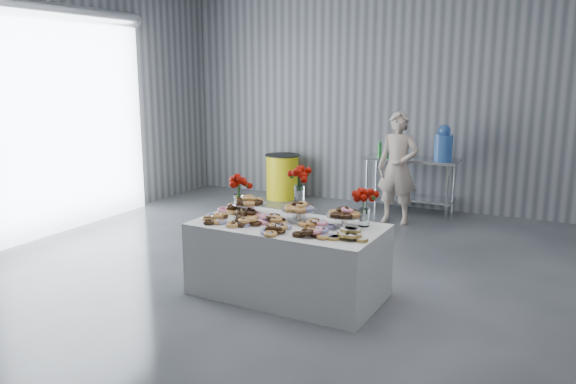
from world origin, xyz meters
name	(u,v)px	position (x,y,z in m)	size (l,w,h in m)	color
ground	(280,297)	(0.00, 0.00, 0.00)	(9.00, 9.00, 0.00)	#383B40
room_walls	(257,30)	(-0.27, 0.07, 2.64)	(8.04, 9.04, 4.02)	gray
display_table	(288,260)	(0.03, 0.10, 0.38)	(1.90, 1.00, 0.75)	white
prep_table	(410,175)	(0.25, 4.10, 0.62)	(1.50, 0.60, 0.90)	silver
donut_mounds	(285,221)	(0.03, 0.05, 0.80)	(1.80, 0.80, 0.09)	#B89343
cake_stand_left	(249,202)	(-0.51, 0.27, 0.89)	(0.36, 0.36, 0.17)	silver
cake_stand_mid	(299,208)	(0.09, 0.25, 0.89)	(0.36, 0.36, 0.17)	silver
cake_stand_right	(344,214)	(0.59, 0.23, 0.89)	(0.36, 0.36, 0.17)	silver
danish_pile	(352,233)	(0.78, -0.07, 0.81)	(0.48, 0.48, 0.11)	white
bouquet_left	(238,184)	(-0.71, 0.37, 1.05)	(0.26, 0.26, 0.42)	white
bouquet_right	(365,197)	(0.74, 0.38, 1.05)	(0.26, 0.26, 0.42)	white
bouquet_center	(299,181)	(0.00, 0.45, 1.13)	(0.26, 0.26, 0.57)	silver
water_jug	(443,144)	(0.75, 4.10, 1.15)	(0.28, 0.28, 0.55)	#3A6FC7
drink_bottles	(390,149)	(-0.07, 4.00, 1.04)	(0.54, 0.08, 0.27)	#268C33
person	(398,168)	(0.24, 3.38, 0.84)	(0.61, 0.40, 1.69)	#CC8C93
trash_barrel	(282,176)	(-2.08, 4.10, 0.40)	(0.63, 0.63, 0.80)	yellow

